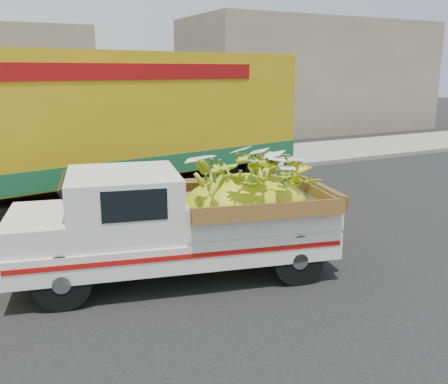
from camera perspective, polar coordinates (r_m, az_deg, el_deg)
ground at (r=9.39m, az=-2.21°, el=-7.38°), size 100.00×100.00×0.00m
curb at (r=15.14m, az=-12.71°, el=0.81°), size 60.00×0.25×0.15m
sidewalk at (r=17.14m, az=-14.57°, el=2.19°), size 60.00×4.00×0.14m
building_right at (r=29.29m, az=9.81°, el=12.86°), size 14.00×6.00×6.00m
pickup_truck at (r=8.35m, az=-2.93°, el=-3.02°), size 5.49×3.05×1.82m
semi_trailer at (r=12.14m, az=-16.51°, el=7.24°), size 12.08×4.53×3.80m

